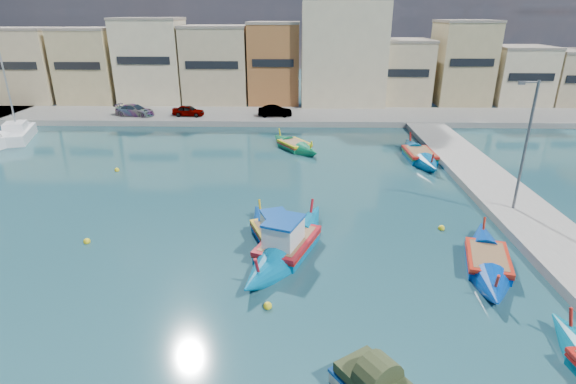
% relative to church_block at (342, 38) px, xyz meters
% --- Properties ---
extents(ground, '(160.00, 160.00, 0.00)m').
position_rel_church_block_xyz_m(ground, '(-10.00, -40.00, -8.41)').
color(ground, '#163A42').
rests_on(ground, ground).
extents(north_quay, '(80.00, 8.00, 0.60)m').
position_rel_church_block_xyz_m(north_quay, '(-10.00, -8.00, -8.11)').
color(north_quay, gray).
rests_on(north_quay, ground).
extents(north_townhouses, '(83.20, 7.87, 10.19)m').
position_rel_church_block_xyz_m(north_townhouses, '(-3.32, -0.64, -3.41)').
color(north_townhouses, tan).
rests_on(north_townhouses, ground).
extents(church_block, '(10.00, 10.00, 19.10)m').
position_rel_church_block_xyz_m(church_block, '(0.00, 0.00, 0.00)').
color(church_block, beige).
rests_on(church_block, ground).
extents(quay_street_lamp, '(1.18, 0.16, 8.00)m').
position_rel_church_block_xyz_m(quay_street_lamp, '(7.44, -34.00, -4.07)').
color(quay_street_lamp, '#595B60').
rests_on(quay_street_lamp, ground).
extents(parked_cars, '(19.85, 2.61, 1.26)m').
position_rel_church_block_xyz_m(parked_cars, '(-17.69, -9.50, -7.19)').
color(parked_cars, '#4C1919').
rests_on(parked_cars, north_quay).
extents(luzzu_turquoise_cabin, '(5.57, 9.91, 3.15)m').
position_rel_church_block_xyz_m(luzzu_turquoise_cabin, '(-5.92, -38.73, -8.03)').
color(luzzu_turquoise_cabin, '#006A9F').
rests_on(luzzu_turquoise_cabin, ground).
extents(luzzu_blue_cabin, '(4.19, 7.41, 2.57)m').
position_rel_church_block_xyz_m(luzzu_blue_cabin, '(-6.71, -37.36, -8.09)').
color(luzzu_blue_cabin, '#003A9D').
rests_on(luzzu_blue_cabin, ground).
extents(luzzu_cyan_mid, '(2.38, 8.91, 2.61)m').
position_rel_church_block_xyz_m(luzzu_cyan_mid, '(4.68, -22.98, -8.13)').
color(luzzu_cyan_mid, '#00599C').
rests_on(luzzu_cyan_mid, ground).
extents(luzzu_green, '(5.50, 7.11, 2.29)m').
position_rel_church_block_xyz_m(luzzu_green, '(-5.73, -20.10, -8.16)').
color(luzzu_green, '#0A7247').
rests_on(luzzu_green, ground).
extents(luzzu_blue_south, '(3.95, 8.22, 2.32)m').
position_rel_church_block_xyz_m(luzzu_blue_south, '(3.72, -39.94, -8.17)').
color(luzzu_blue_south, '#003AA9').
rests_on(luzzu_blue_south, ground).
extents(yacht_north, '(4.94, 8.71, 11.21)m').
position_rel_church_block_xyz_m(yacht_north, '(-32.89, -15.93, -7.97)').
color(yacht_north, white).
rests_on(yacht_north, ground).
extents(mooring_buoys, '(22.44, 24.04, 0.36)m').
position_rel_church_block_xyz_m(mooring_buoys, '(-8.77, -33.42, -8.33)').
color(mooring_buoys, yellow).
rests_on(mooring_buoys, ground).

